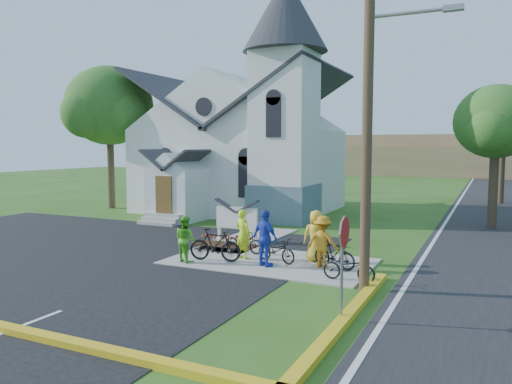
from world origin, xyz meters
The scene contains 22 objects.
ground centered at (0.00, 0.00, 0.00)m, with size 120.00×120.00×0.00m, color #2C5017.
parking_lot centered at (-7.00, -2.00, 0.01)m, with size 20.00×16.00×0.02m, color black.
sidewalk centered at (1.50, 0.50, 0.03)m, with size 7.00×4.00×0.05m, color #A09A91.
church centered at (-5.48, 12.48, 5.25)m, with size 12.35×12.00×13.00m.
church_sign centered at (-1.20, 3.20, 1.03)m, with size 2.20×0.40×1.70m.
flower_bed centered at (-1.20, 2.30, 0.04)m, with size 2.60×1.10×0.07m, color #341A0E.
utility_pole centered at (5.36, -1.50, 5.40)m, with size 3.45×0.28×10.00m.
stop_sign centered at (5.43, -4.20, 1.78)m, with size 0.11×0.76×2.48m.
tree_lot_corner centered at (-14.00, 10.00, 6.60)m, with size 5.60×5.60×9.15m.
tree_road_near centered at (8.50, 12.00, 5.21)m, with size 4.00×4.00×7.05m.
tree_road_mid centered at (9.00, 24.00, 5.78)m, with size 4.40×4.40×7.80m.
distant_hills centered at (3.36, 56.33, 2.17)m, with size 61.00×10.00×5.60m.
cyclist_0 centered at (0.49, 0.44, 0.94)m, with size 0.65×0.42×1.77m, color #CBEF1C.
bike_0 centered at (0.08, 1.31, 0.48)m, with size 0.57×1.63×0.86m, color black.
cyclist_1 centered at (-1.10, -0.86, 0.85)m, with size 0.78×0.61×1.60m, color #4FBD23.
bike_1 centered at (-0.21, -0.34, 0.62)m, with size 0.53×1.89×1.14m, color black.
cyclist_2 centered at (1.70, -0.30, 1.00)m, with size 1.11×0.46×1.90m, color blue.
bike_2 centered at (1.79, 0.44, 0.47)m, with size 0.56×1.60×0.84m, color black.
cyclist_3 centered at (3.46, 0.41, 0.91)m, with size 1.11×0.64×1.72m, color #C47D15.
bike_3 centered at (3.86, 0.42, 0.53)m, with size 0.45×1.59×0.96m, color black.
cyclist_4 centered at (2.99, 1.10, 0.95)m, with size 0.88×0.57×1.80m, color yellow.
bike_4 centered at (4.70, -0.90, 0.47)m, with size 0.56×1.60×0.84m, color black.
Camera 1 is at (8.45, -15.20, 4.07)m, focal length 35.00 mm.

